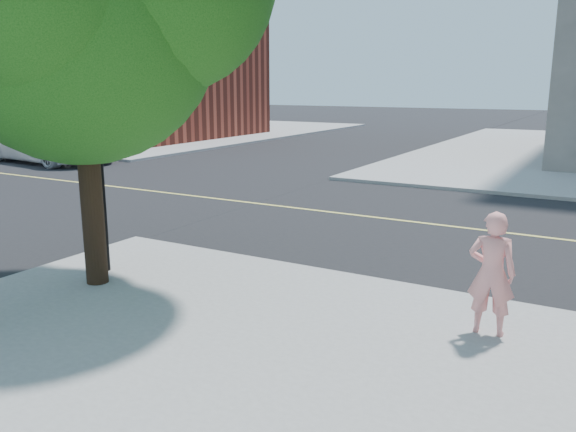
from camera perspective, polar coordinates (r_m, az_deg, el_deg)
The scene contains 7 objects.
ground at distance 11.67m, azimuth -11.06°, elevation -3.15°, with size 140.00×140.00×0.00m, color black.
road_ew at distance 15.25m, azimuth -0.00°, elevation 0.85°, with size 140.00×9.00×0.01m, color black.
sidewalk_nw at distance 42.80m, azimuth -15.79°, elevation 8.14°, with size 26.00×25.00×0.12m, color gray.
church at distance 38.30m, azimuth -17.04°, elevation 18.27°, with size 15.20×12.00×14.40m.
office_block at distance 50.15m, azimuth -23.68°, elevation 18.58°, with size 12.00×14.08×18.00m.
man_on_phone at distance 7.58m, azimuth 19.23°, elevation -5.30°, with size 0.57×0.37×1.55m, color pink.
car_a at distance 26.03m, azimuth -22.11°, elevation 6.74°, with size 2.79×6.05×1.68m, color white.
Camera 1 is at (7.41, -8.45, 3.15)m, focal length 36.47 mm.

